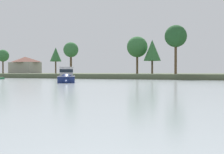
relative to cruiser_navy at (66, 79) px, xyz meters
name	(u,v)px	position (x,y,z in m)	size (l,w,h in m)	color
far_shore_bank	(210,76)	(16.95, 52.24, 0.00)	(243.44, 54.15, 1.27)	#4C563D
cruiser_navy	(66,79)	(0.00, 0.00, 0.00)	(7.32, 9.36, 4.64)	navy
shore_tree_inland_a	(176,37)	(11.14, 32.44, 10.09)	(5.56, 5.56, 12.34)	brown
shore_tree_inland_c	(137,47)	(-2.99, 42.76, 8.72)	(6.29, 6.29, 11.28)	brown
shore_tree_center_left	(71,50)	(-23.55, 37.90, 8.10)	(4.76, 4.76, 9.96)	brown
shore_tree_left_mid	(56,55)	(-31.55, 40.90, 7.03)	(3.85, 3.85, 8.81)	brown
shore_tree_inland_b	(152,50)	(1.93, 42.18, 7.53)	(5.06, 5.06, 10.03)	brown
shore_tree_right	(3,56)	(-50.85, 36.48, 6.85)	(4.24, 4.24, 8.39)	brown
cottage_near_water	(25,65)	(-54.34, 51.83, 4.09)	(11.91, 7.80, 6.67)	#9E998E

